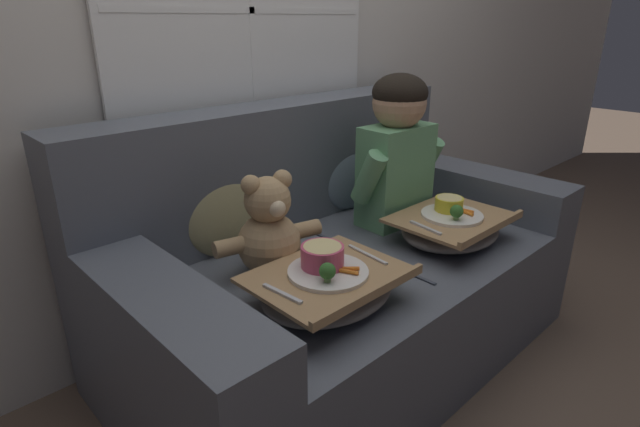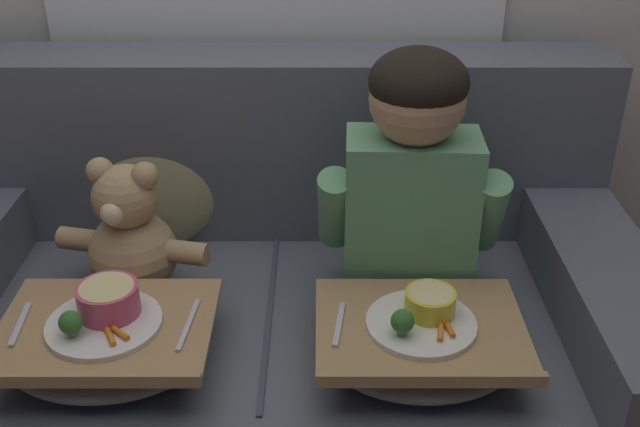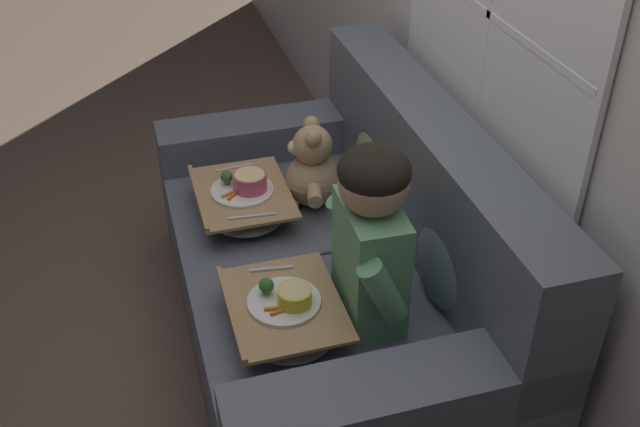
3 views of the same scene
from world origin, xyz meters
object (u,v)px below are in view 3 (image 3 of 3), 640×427
at_px(throw_pillow_behind_child, 448,254).
at_px(teddy_bear, 311,170).
at_px(couch, 343,277).
at_px(child_figure, 371,228).
at_px(lap_tray_teddy, 243,200).
at_px(throw_pillow_behind_teddy, 378,154).
at_px(lap_tray_child, 284,313).

relative_size(throw_pillow_behind_child, teddy_bear, 1.01).
distance_m(couch, teddy_bear, 0.43).
relative_size(throw_pillow_behind_child, child_figure, 0.63).
height_order(couch, lap_tray_teddy, couch).
bearing_deg(teddy_bear, child_figure, 0.32).
height_order(couch, throw_pillow_behind_teddy, couch).
height_order(child_figure, teddy_bear, child_figure).
xyz_separation_m(throw_pillow_behind_teddy, lap_tray_teddy, (0.00, -0.54, -0.11)).
relative_size(couch, throw_pillow_behind_teddy, 4.38).
xyz_separation_m(couch, lap_tray_child, (0.33, -0.30, 0.18)).
height_order(couch, throw_pillow_behind_child, couch).
height_order(child_figure, lap_tray_child, child_figure).
xyz_separation_m(child_figure, lap_tray_child, (0.00, -0.27, -0.27)).
bearing_deg(throw_pillow_behind_teddy, couch, -36.78).
bearing_deg(couch, teddy_bear, -175.43).
xyz_separation_m(throw_pillow_behind_child, lap_tray_child, (0.00, -0.54, -0.12)).
bearing_deg(throw_pillow_behind_child, lap_tray_child, -89.96).
bearing_deg(lap_tray_child, couch, 137.69).
bearing_deg(throw_pillow_behind_child, throw_pillow_behind_teddy, 180.00).
relative_size(child_figure, lap_tray_teddy, 1.36).
xyz_separation_m(throw_pillow_behind_teddy, teddy_bear, (-0.00, -0.27, -0.03)).
bearing_deg(child_figure, teddy_bear, -179.68).
distance_m(throw_pillow_behind_child, lap_tray_child, 0.55).
xyz_separation_m(throw_pillow_behind_child, throw_pillow_behind_teddy, (-0.65, 0.00, -0.00)).
relative_size(child_figure, lap_tray_child, 1.39).
xyz_separation_m(teddy_bear, lap_tray_child, (0.65, -0.27, -0.09)).
relative_size(teddy_bear, lap_tray_teddy, 0.85).
distance_m(lap_tray_child, lap_tray_teddy, 0.65).
bearing_deg(throw_pillow_behind_teddy, lap_tray_teddy, -89.99).
distance_m(throw_pillow_behind_teddy, lap_tray_teddy, 0.55).
bearing_deg(lap_tray_child, throw_pillow_behind_teddy, 140.34).
height_order(throw_pillow_behind_teddy, teddy_bear, throw_pillow_behind_teddy).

